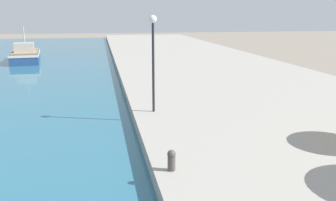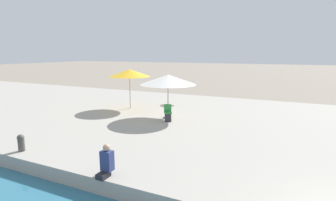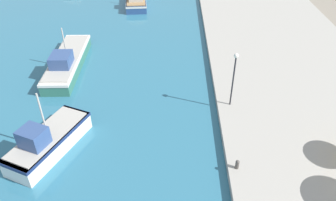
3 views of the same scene
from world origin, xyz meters
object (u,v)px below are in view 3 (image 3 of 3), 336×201
fishing_boat_near (48,141)px  mooring_bollard (237,164)px  lamppost (234,71)px  fishing_boat_far (136,1)px  fishing_boat_mid (67,61)px

fishing_boat_near → mooring_bollard: size_ratio=10.66×
lamppost → fishing_boat_far: bearing=112.5°
fishing_boat_mid → fishing_boat_near: bearing=-82.9°
fishing_boat_mid → mooring_bollard: size_ratio=16.12×
fishing_boat_near → fishing_boat_far: (2.80, 30.04, -0.20)m
fishing_boat_near → lamppost: 14.34m
fishing_boat_near → mooring_bollard: 12.76m
mooring_bollard → lamppost: size_ratio=0.14×
fishing_boat_near → fishing_boat_mid: size_ratio=0.66×
fishing_boat_far → mooring_bollard: (9.84, -31.82, 0.12)m
fishing_boat_far → fishing_boat_mid: bearing=-111.4°
fishing_boat_mid → mooring_bollard: 19.78m
lamppost → fishing_boat_mid: bearing=157.0°
fishing_boat_mid → fishing_boat_far: bearing=73.2°
fishing_boat_near → fishing_boat_mid: (-1.94, 11.60, -0.11)m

